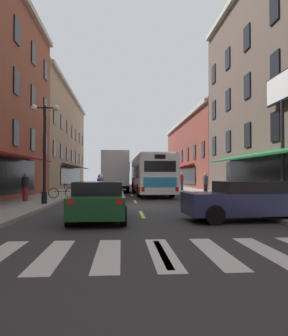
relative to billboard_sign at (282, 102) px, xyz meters
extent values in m
cube|color=#333335|center=(-7.05, 1.33, -5.22)|extent=(34.80, 80.00, 0.10)
cube|color=#DBCC4C|center=(-7.05, -8.67, -5.17)|extent=(0.14, 2.40, 0.01)
cube|color=#DBCC4C|center=(-7.05, -2.17, -5.17)|extent=(0.14, 2.40, 0.01)
cube|color=#DBCC4C|center=(-7.05, 4.33, -5.17)|extent=(0.14, 2.40, 0.01)
cube|color=#DBCC4C|center=(-7.05, 10.83, -5.17)|extent=(0.14, 2.40, 0.01)
cube|color=#DBCC4C|center=(-7.05, 17.33, -5.17)|extent=(0.14, 2.40, 0.01)
cube|color=#DBCC4C|center=(-7.05, 23.83, -5.17)|extent=(0.14, 2.40, 0.01)
cube|color=#DBCC4C|center=(-7.05, 30.33, -5.17)|extent=(0.14, 2.40, 0.01)
cube|color=#DBCC4C|center=(-7.05, 36.83, -5.17)|extent=(0.14, 2.40, 0.01)
cube|color=silver|center=(-9.25, -8.67, -5.17)|extent=(0.50, 2.80, 0.01)
cube|color=silver|center=(-8.15, -8.67, -5.17)|extent=(0.50, 2.80, 0.01)
cube|color=silver|center=(-7.05, -8.67, -5.17)|extent=(0.50, 2.80, 0.01)
cube|color=silver|center=(-5.95, -8.67, -5.17)|extent=(0.50, 2.80, 0.01)
cube|color=silver|center=(-4.85, -8.67, -5.17)|extent=(0.50, 2.80, 0.01)
cube|color=gray|center=(-12.95, 1.33, -5.10)|extent=(3.00, 80.00, 0.14)
cube|color=gray|center=(-1.15, 1.33, -5.10)|extent=(3.00, 80.00, 0.14)
cube|color=maroon|center=(-13.70, 1.33, -2.42)|extent=(1.38, 14.93, 0.44)
cube|color=black|center=(-14.41, 5.14, -0.97)|extent=(0.10, 1.00, 1.60)
cube|color=black|center=(-14.41, 8.95, -0.97)|extent=(0.10, 1.00, 1.60)
cube|color=black|center=(-14.41, 12.76, -0.97)|extent=(0.10, 1.00, 1.60)
cube|color=black|center=(-14.41, 5.14, 2.23)|extent=(0.10, 1.00, 1.60)
cube|color=black|center=(-14.41, 8.95, 2.23)|extent=(0.10, 1.00, 1.60)
cube|color=black|center=(-14.41, 12.76, 2.23)|extent=(0.10, 1.00, 1.60)
cube|color=black|center=(-14.41, 5.14, 5.43)|extent=(0.10, 1.00, 1.60)
cube|color=black|center=(-14.41, 8.95, 5.43)|extent=(0.10, 1.00, 1.60)
cube|color=black|center=(-14.41, 12.76, 5.43)|extent=(0.10, 1.00, 1.60)
cube|color=#9E8466|center=(-18.45, 27.99, 1.09)|extent=(8.00, 26.57, 12.53)
cube|color=#B2AD9E|center=(-14.35, 27.99, 7.01)|extent=(0.44, 26.07, 0.40)
cube|color=black|center=(-14.41, 27.99, -3.62)|extent=(0.10, 16.00, 2.10)
cube|color=black|center=(-13.70, 27.99, -2.42)|extent=(1.38, 14.93, 0.44)
cube|color=black|center=(-14.41, 16.57, -0.97)|extent=(0.10, 1.00, 1.60)
cube|color=black|center=(-14.41, 20.38, -0.97)|extent=(0.10, 1.00, 1.60)
cube|color=black|center=(-14.41, 24.18, -0.97)|extent=(0.10, 1.00, 1.60)
cube|color=black|center=(-14.41, 27.99, -0.97)|extent=(0.10, 1.00, 1.60)
cube|color=black|center=(-14.41, 31.80, -0.97)|extent=(0.10, 1.00, 1.60)
cube|color=black|center=(-14.41, 35.61, -0.97)|extent=(0.10, 1.00, 1.60)
cube|color=black|center=(-14.41, 39.42, -0.97)|extent=(0.10, 1.00, 1.60)
cube|color=black|center=(-14.41, 16.57, 2.23)|extent=(0.10, 1.00, 1.60)
cube|color=black|center=(-14.41, 20.38, 2.23)|extent=(0.10, 1.00, 1.60)
cube|color=black|center=(-14.41, 24.18, 2.23)|extent=(0.10, 1.00, 1.60)
cube|color=black|center=(-14.41, 27.99, 2.23)|extent=(0.10, 1.00, 1.60)
cube|color=black|center=(-14.41, 31.80, 2.23)|extent=(0.10, 1.00, 1.60)
cube|color=black|center=(-14.41, 35.61, 2.23)|extent=(0.10, 1.00, 1.60)
cube|color=black|center=(-14.41, 39.42, 2.23)|extent=(0.10, 1.00, 1.60)
cube|color=black|center=(0.31, 1.33, -3.62)|extent=(0.10, 16.00, 2.10)
cube|color=#1E6638|center=(-0.40, 1.33, -2.42)|extent=(1.38, 14.93, 0.44)
cube|color=black|center=(0.31, 1.33, -0.97)|extent=(0.10, 1.00, 1.60)
cube|color=black|center=(0.31, 5.14, -0.97)|extent=(0.10, 1.00, 1.60)
cube|color=black|center=(0.31, 8.95, -0.97)|extent=(0.10, 1.00, 1.60)
cube|color=black|center=(0.31, 12.76, -0.97)|extent=(0.10, 1.00, 1.60)
cube|color=black|center=(0.31, 1.33, 2.23)|extent=(0.10, 1.00, 1.60)
cube|color=black|center=(0.31, 5.14, 2.23)|extent=(0.10, 1.00, 1.60)
cube|color=black|center=(0.31, 8.95, 2.23)|extent=(0.10, 1.00, 1.60)
cube|color=black|center=(0.31, 12.76, 2.23)|extent=(0.10, 1.00, 1.60)
cube|color=black|center=(0.31, 1.33, 5.43)|extent=(0.10, 1.00, 1.60)
cube|color=black|center=(0.31, 5.14, 5.43)|extent=(0.10, 1.00, 1.60)
cube|color=black|center=(0.31, 8.95, 5.43)|extent=(0.10, 1.00, 1.60)
cube|color=black|center=(0.31, 12.76, 5.43)|extent=(0.10, 1.00, 1.60)
cube|color=brown|center=(4.35, 27.99, -0.59)|extent=(8.00, 26.57, 9.16)
cube|color=#B2AD9E|center=(0.25, 27.99, 3.64)|extent=(0.44, 26.07, 0.40)
cube|color=black|center=(0.31, 27.99, -3.62)|extent=(0.10, 16.00, 2.10)
cube|color=maroon|center=(-0.40, 27.99, -2.42)|extent=(1.38, 14.93, 0.44)
cube|color=black|center=(0.31, 16.57, -0.97)|extent=(0.10, 1.00, 1.60)
cube|color=black|center=(0.31, 20.38, -0.97)|extent=(0.10, 1.00, 1.60)
cube|color=black|center=(0.31, 24.18, -0.97)|extent=(0.10, 1.00, 1.60)
cube|color=black|center=(0.31, 27.99, -0.97)|extent=(0.10, 1.00, 1.60)
cube|color=black|center=(0.31, 31.80, -0.97)|extent=(0.10, 1.00, 1.60)
cube|color=black|center=(0.31, 35.61, -0.97)|extent=(0.10, 1.00, 1.60)
cube|color=black|center=(0.31, 39.42, -0.97)|extent=(0.10, 1.00, 1.60)
cylinder|color=black|center=(0.00, 0.00, -2.45)|extent=(0.18, 0.18, 5.17)
cylinder|color=black|center=(0.00, 0.00, -4.91)|extent=(0.40, 0.40, 0.24)
cube|color=black|center=(0.00, 0.00, 0.79)|extent=(0.10, 3.12, 1.46)
cube|color=silver|center=(-0.06, 0.00, 0.79)|extent=(0.04, 2.96, 1.30)
cube|color=silver|center=(0.06, 0.00, 0.79)|extent=(0.04, 2.96, 1.30)
cube|color=white|center=(-5.50, 11.01, -3.49)|extent=(2.72, 11.64, 2.65)
cube|color=silver|center=(-5.50, 11.01, -2.11)|extent=(2.50, 10.44, 0.16)
cube|color=black|center=(-5.51, 11.31, -3.31)|extent=(2.72, 9.24, 0.96)
cube|color=maroon|center=(-5.50, 11.01, -4.57)|extent=(2.74, 11.24, 0.36)
cube|color=black|center=(-5.59, 16.77, -3.31)|extent=(2.25, 0.15, 1.10)
cube|color=black|center=(-5.42, 5.24, -3.01)|extent=(2.05, 0.15, 0.70)
cube|color=teal|center=(-5.42, 5.23, -4.03)|extent=(2.15, 0.13, 0.64)
cube|color=black|center=(-5.42, 5.23, -2.39)|extent=(0.70, 0.11, 0.28)
cube|color=red|center=(-6.51, 5.21, -4.47)|extent=(0.20, 0.08, 0.28)
cube|color=red|center=(-4.32, 5.24, -4.47)|extent=(0.20, 0.08, 0.28)
cylinder|color=black|center=(-6.73, 14.79, -4.67)|extent=(0.31, 1.00, 1.00)
cylinder|color=black|center=(-4.39, 14.83, -4.67)|extent=(0.31, 1.00, 1.00)
cylinder|color=black|center=(-6.63, 7.69, -4.67)|extent=(0.31, 1.00, 1.00)
cylinder|color=black|center=(-4.28, 7.72, -4.67)|extent=(0.31, 1.00, 1.00)
cube|color=white|center=(-8.35, 18.29, -3.62)|extent=(2.32, 2.20, 2.40)
cube|color=black|center=(-8.34, 19.34, -2.77)|extent=(2.00, 0.12, 0.80)
cube|color=white|center=(-8.39, 14.55, -2.96)|extent=(2.44, 5.33, 3.02)
cube|color=#196633|center=(-7.17, 14.54, -2.81)|extent=(0.09, 3.18, 0.90)
cube|color=black|center=(-8.38, 15.64, -4.62)|extent=(1.96, 7.10, 0.24)
cylinder|color=black|center=(-9.46, 18.10, -4.72)|extent=(0.29, 0.90, 0.90)
cylinder|color=black|center=(-7.26, 18.08, -4.72)|extent=(0.29, 0.90, 0.90)
cylinder|color=black|center=(-9.49, 13.76, -4.72)|extent=(0.29, 0.90, 0.90)
cylinder|color=black|center=(-7.29, 13.74, -4.72)|extent=(0.29, 0.90, 0.90)
cube|color=#144723|center=(-8.69, -3.51, -4.59)|extent=(1.83, 4.59, 0.68)
cube|color=black|center=(-8.68, -3.70, -4.04)|extent=(1.64, 2.49, 0.48)
cube|color=red|center=(-9.36, -5.79, -4.35)|extent=(0.20, 0.06, 0.14)
cube|color=red|center=(-7.95, -5.77, -4.35)|extent=(0.20, 0.06, 0.14)
cylinder|color=black|center=(-9.54, -1.94, -4.85)|extent=(0.23, 0.64, 0.64)
cylinder|color=black|center=(-7.88, -1.92, -4.85)|extent=(0.23, 0.64, 0.64)
cylinder|color=black|center=(-9.50, -5.11, -4.85)|extent=(0.23, 0.64, 0.64)
cylinder|color=black|center=(-7.83, -5.09, -4.85)|extent=(0.23, 0.64, 0.64)
cube|color=navy|center=(-8.53, 25.72, -4.56)|extent=(1.95, 4.68, 0.75)
cube|color=black|center=(-8.53, 25.53, -3.95)|extent=(1.76, 2.54, 0.53)
cube|color=red|center=(-9.26, 23.40, -4.29)|extent=(0.20, 0.06, 0.14)
cube|color=red|center=(-7.73, 23.42, -4.29)|extent=(0.20, 0.06, 0.14)
cylinder|color=black|center=(-9.45, 27.33, -4.85)|extent=(0.23, 0.64, 0.64)
cylinder|color=black|center=(-7.66, 27.36, -4.85)|extent=(0.23, 0.64, 0.64)
cylinder|color=black|center=(-9.40, 24.07, -4.85)|extent=(0.23, 0.64, 0.64)
cylinder|color=black|center=(-7.61, 24.10, -4.85)|extent=(0.23, 0.64, 0.64)
cube|color=navy|center=(-3.49, -4.21, -4.56)|extent=(4.43, 2.02, 0.75)
cube|color=black|center=(-3.31, -4.20, -4.00)|extent=(2.43, 1.75, 0.42)
cylinder|color=black|center=(-4.91, -5.13, -4.85)|extent=(0.65, 0.26, 0.64)
cylinder|color=black|center=(-5.00, -3.46, -4.85)|extent=(0.65, 0.26, 0.64)
cylinder|color=black|center=(-2.07, -3.29, -4.85)|extent=(0.65, 0.26, 0.64)
cylinder|color=black|center=(-8.97, 1.94, -4.86)|extent=(0.13, 0.62, 0.62)
cylinder|color=black|center=(-8.91, 0.50, -4.86)|extent=(0.15, 0.62, 0.62)
cylinder|color=#B2B2B7|center=(-8.97, 1.82, -4.56)|extent=(0.08, 0.33, 0.68)
ellipsoid|color=maroon|center=(-8.95, 1.40, -4.36)|extent=(0.34, 0.57, 0.28)
cube|color=black|center=(-8.93, 1.00, -4.43)|extent=(0.28, 0.57, 0.12)
cube|color=#B2B2B7|center=(-8.94, 1.22, -4.77)|extent=(0.26, 0.41, 0.30)
cylinder|color=#B2B2B7|center=(-8.97, 1.72, -4.15)|extent=(0.62, 0.07, 0.04)
cylinder|color=#66387F|center=(-8.94, 1.07, -4.04)|extent=(0.36, 0.47, 0.66)
sphere|color=#B2B2B7|center=(-8.94, 1.18, -3.64)|extent=(0.26, 0.26, 0.26)
cylinder|color=#66387F|center=(-9.12, 1.09, -4.77)|extent=(0.15, 0.36, 0.56)
cylinder|color=#66387F|center=(-8.76, 1.11, -4.77)|extent=(0.15, 0.36, 0.56)
torus|color=black|center=(-12.18, 5.57, -4.70)|extent=(0.67, 0.10, 0.66)
torus|color=black|center=(-11.13, 5.66, -4.70)|extent=(0.67, 0.10, 0.66)
cylinder|color=black|center=(-11.66, 5.61, -4.60)|extent=(1.00, 0.12, 0.04)
cylinder|color=black|center=(-11.48, 5.63, -4.42)|extent=(0.14, 0.05, 0.50)
cube|color=black|center=(-11.46, 5.63, -4.15)|extent=(0.21, 0.14, 0.06)
cylinder|color=black|center=(-12.10, 5.58, -4.15)|extent=(0.07, 0.48, 0.03)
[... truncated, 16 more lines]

